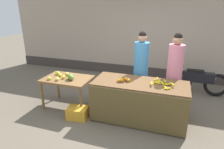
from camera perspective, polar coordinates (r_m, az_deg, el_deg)
ground_plane at (r=4.60m, az=2.89°, el=-11.79°), size 24.00×24.00×0.00m
market_wall_back at (r=6.73m, az=9.75°, el=11.91°), size 9.97×0.23×3.09m
fruit_stall_counter at (r=4.30m, az=7.92°, el=-7.73°), size 1.98×0.86×0.86m
side_table_wooden at (r=4.80m, az=-12.84°, el=-2.02°), size 1.12×0.76×0.76m
banana_bunch_pile at (r=4.11m, az=14.38°, el=-2.50°), size 0.48×0.50×0.07m
orange_pile at (r=4.13m, az=3.30°, el=-1.57°), size 0.27×0.20×0.09m
mango_papaya_pile at (r=4.72m, az=-13.38°, el=-0.52°), size 0.67×0.50×0.14m
vendor_woman_blue_shirt at (r=4.75m, az=8.37°, el=1.42°), size 0.34×0.34×1.84m
vendor_woman_pink_shirt at (r=4.64m, az=17.63°, el=0.26°), size 0.34×0.34×1.84m
parked_motorcycle at (r=5.96m, az=23.72°, el=-1.60°), size 1.60×0.18×0.88m
produce_crate at (r=4.50m, az=-9.96°, el=-10.95°), size 0.47×0.36×0.26m
produce_sack at (r=5.37m, az=-0.18°, el=-3.59°), size 0.45×0.41×0.55m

